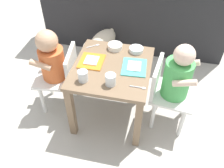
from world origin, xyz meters
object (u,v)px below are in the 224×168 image
object	(u,v)px
dining_table	(112,76)
food_tray_left	(92,61)
seated_child_right	(175,79)
spoon_by_left_tray	(140,87)
spoon_by_right_tray	(94,46)
cereal_bowl_right_side	(136,49)
water_cup_left	(111,80)
water_cup_right	(83,77)
seated_child_left	(54,62)
dog	(101,43)
food_tray_right	(134,67)
veggie_bowl_near	(115,46)

from	to	relation	value
dining_table	food_tray_left	distance (m)	0.17
dining_table	seated_child_right	world-z (taller)	seated_child_right
spoon_by_left_tray	spoon_by_right_tray	world-z (taller)	same
spoon_by_left_tray	spoon_by_right_tray	bearing A→B (deg)	136.35
food_tray_left	cereal_bowl_right_side	world-z (taller)	cereal_bowl_right_side
water_cup_left	cereal_bowl_right_side	bearing A→B (deg)	74.67
dining_table	water_cup_right	distance (m)	0.25
seated_child_left	dining_table	bearing A→B (deg)	-0.54
seated_child_left	cereal_bowl_right_side	xyz separation A→B (m)	(0.55, 0.20, 0.05)
seated_child_left	dog	world-z (taller)	seated_child_left
food_tray_right	water_cup_left	xyz separation A→B (m)	(-0.12, -0.19, 0.03)
seated_child_left	water_cup_right	distance (m)	0.33
cereal_bowl_right_side	seated_child_left	bearing A→B (deg)	-160.28
dining_table	cereal_bowl_right_side	world-z (taller)	cereal_bowl_right_side
spoon_by_right_tray	seated_child_left	bearing A→B (deg)	-140.71
food_tray_left	water_cup_right	world-z (taller)	water_cup_right
seated_child_right	spoon_by_left_tray	size ratio (longest dim) A/B	6.84
food_tray_right	spoon_by_left_tray	bearing A→B (deg)	-71.41
seated_child_right	water_cup_left	distance (m)	0.43
water_cup_left	spoon_by_left_tray	world-z (taller)	water_cup_left
food_tray_left	spoon_by_left_tray	bearing A→B (deg)	-27.37
dog	water_cup_left	distance (m)	0.88
dog	water_cup_left	xyz separation A→B (m)	(0.27, -0.79, 0.28)
veggie_bowl_near	spoon_by_right_tray	xyz separation A→B (m)	(-0.15, -0.00, -0.02)
seated_child_left	water_cup_right	world-z (taller)	seated_child_left
dog	dining_table	bearing A→B (deg)	-68.37
dining_table	spoon_by_left_tray	bearing A→B (deg)	-38.54
seated_child_left	food_tray_right	distance (m)	0.56
dog	food_tray_right	world-z (taller)	food_tray_right
dog	water_cup_left	size ratio (longest dim) A/B	6.53
cereal_bowl_right_side	food_tray_left	bearing A→B (deg)	-146.43
water_cup_right	spoon_by_right_tray	bearing A→B (deg)	95.17
cereal_bowl_right_side	spoon_by_left_tray	size ratio (longest dim) A/B	0.99
water_cup_right	spoon_by_left_tray	distance (m)	0.35
dog	veggie_bowl_near	world-z (taller)	veggie_bowl_near
seated_child_left	dog	xyz separation A→B (m)	(0.17, 0.61, -0.21)
water_cup_right	spoon_by_left_tray	xyz separation A→B (m)	(0.35, 0.01, -0.03)
seated_child_right	seated_child_left	bearing A→B (deg)	-179.65
spoon_by_left_tray	dog	bearing A→B (deg)	119.96
food_tray_right	spoon_by_right_tray	xyz separation A→B (m)	(-0.32, 0.18, -0.00)
dining_table	dog	world-z (taller)	dining_table
veggie_bowl_near	dining_table	bearing A→B (deg)	-83.55
dining_table	dog	bearing A→B (deg)	111.63
dining_table	seated_child_left	xyz separation A→B (m)	(-0.42, 0.00, 0.05)
veggie_bowl_near	cereal_bowl_right_side	bearing A→B (deg)	-0.47
seated_child_right	cereal_bowl_right_side	distance (m)	0.35
water_cup_right	food_tray_right	bearing A→B (deg)	33.55
water_cup_left	cereal_bowl_right_side	size ratio (longest dim) A/B	0.74
food_tray_left	veggie_bowl_near	world-z (taller)	veggie_bowl_near
seated_child_left	food_tray_left	xyz separation A→B (m)	(0.27, 0.01, 0.04)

